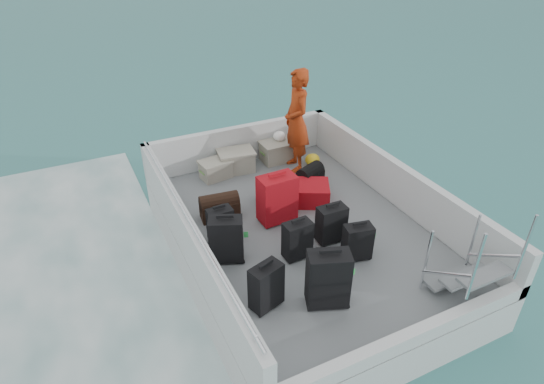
{
  "coord_description": "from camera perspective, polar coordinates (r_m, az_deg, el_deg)",
  "views": [
    {
      "loc": [
        -2.84,
        -4.81,
        4.69
      ],
      "look_at": [
        -0.23,
        0.56,
        1.0
      ],
      "focal_mm": 30.0,
      "sensor_mm": 36.0,
      "label": 1
    }
  ],
  "objects": [
    {
      "name": "yellow_bag",
      "position": [
        8.58,
        5.09,
        4.08
      ],
      "size": [
        0.28,
        0.26,
        0.22
      ],
      "primitive_type": "ellipsoid",
      "color": "yellow",
      "rests_on": "deck"
    },
    {
      "name": "suitcase_3",
      "position": [
        5.49,
        7.04,
        -10.88
      ],
      "size": [
        0.57,
        0.45,
        0.76
      ],
      "primitive_type": "cube",
      "rotation": [
        0.0,
        0.0,
        -0.36
      ],
      "color": "black",
      "rests_on": "deck"
    },
    {
      "name": "crate_0",
      "position": [
        8.16,
        -7.07,
        2.76
      ],
      "size": [
        0.56,
        0.42,
        0.31
      ],
      "primitive_type": "cube",
      "rotation": [
        0.0,
        0.0,
        0.14
      ],
      "color": "#9E9A89",
      "rests_on": "deck"
    },
    {
      "name": "suitcase_0",
      "position": [
        5.46,
        -0.72,
        -11.86
      ],
      "size": [
        0.44,
        0.33,
        0.61
      ],
      "primitive_type": "cube",
      "rotation": [
        0.0,
        0.0,
        0.31
      ],
      "color": "black",
      "rests_on": "deck"
    },
    {
      "name": "ferry_hull",
      "position": [
        7.11,
        3.64,
        -6.54
      ],
      "size": [
        3.6,
        5.0,
        0.6
      ],
      "primitive_type": "cube",
      "color": "silver",
      "rests_on": "ground"
    },
    {
      "name": "crate_2",
      "position": [
        8.78,
        0.93,
        5.32
      ],
      "size": [
        0.62,
        0.49,
        0.34
      ],
      "primitive_type": "cube",
      "rotation": [
        0.0,
        0.0,
        0.2
      ],
      "color": "#9E9A89",
      "rests_on": "deck"
    },
    {
      "name": "deck_fittings",
      "position": [
        6.63,
        7.8,
        -2.53
      ],
      "size": [
        3.6,
        5.0,
        0.9
      ],
      "color": "silver",
      "rests_on": "deck"
    },
    {
      "name": "suitcase_1",
      "position": [
        6.13,
        -5.76,
        -6.03
      ],
      "size": [
        0.51,
        0.41,
        0.67
      ],
      "primitive_type": "cube",
      "rotation": [
        0.0,
        0.0,
        -0.4
      ],
      "color": "black",
      "rests_on": "deck"
    },
    {
      "name": "crate_3",
      "position": [
        8.68,
        0.68,
        5.05
      ],
      "size": [
        0.6,
        0.42,
        0.36
      ],
      "primitive_type": "cube",
      "rotation": [
        0.0,
        0.0,
        0.01
      ],
      "color": "#9E9A89",
      "rests_on": "deck"
    },
    {
      "name": "ground",
      "position": [
        7.3,
        3.56,
        -8.39
      ],
      "size": [
        160.0,
        160.0,
        0.0
      ],
      "primitive_type": "plane",
      "color": "#1B5F5B",
      "rests_on": "ground"
    },
    {
      "name": "duffel_0",
      "position": [
        7.08,
        -6.58,
        -2.06
      ],
      "size": [
        0.62,
        0.37,
        0.32
      ],
      "primitive_type": null,
      "rotation": [
        0.0,
        0.0,
        -0.11
      ],
      "color": "black",
      "rests_on": "deck"
    },
    {
      "name": "suitcase_2",
      "position": [
        6.55,
        -6.48,
        -4.1
      ],
      "size": [
        0.36,
        0.23,
        0.52
      ],
      "primitive_type": "cube",
      "rotation": [
        0.0,
        0.0,
        0.04
      ],
      "color": "black",
      "rests_on": "deck"
    },
    {
      "name": "duffel_2",
      "position": [
        7.85,
        4.77,
        1.69
      ],
      "size": [
        0.55,
        0.46,
        0.32
      ],
      "primitive_type": null,
      "rotation": [
        0.0,
        0.0,
        0.41
      ],
      "color": "black",
      "rests_on": "deck"
    },
    {
      "name": "suitcase_7",
      "position": [
        6.52,
        7.44,
        -4.05
      ],
      "size": [
        0.41,
        0.24,
        0.57
      ],
      "primitive_type": "cube",
      "rotation": [
        0.0,
        0.0,
        -0.02
      ],
      "color": "black",
      "rests_on": "deck"
    },
    {
      "name": "crate_1",
      "position": [
        8.34,
        -4.5,
        3.84
      ],
      "size": [
        0.66,
        0.5,
        0.37
      ],
      "primitive_type": "cube",
      "rotation": [
        0.0,
        0.0,
        -0.13
      ],
      "color": "#9E9A89",
      "rests_on": "deck"
    },
    {
      "name": "suitcase_4",
      "position": [
        6.19,
        3.21,
        -6.08
      ],
      "size": [
        0.39,
        0.24,
        0.57
      ],
      "primitive_type": "cube",
      "rotation": [
        0.0,
        0.0,
        0.05
      ],
      "color": "black",
      "rests_on": "deck"
    },
    {
      "name": "duffel_1",
      "position": [
        7.44,
        -0.29,
        -0.03
      ],
      "size": [
        0.47,
        0.41,
        0.32
      ],
      "primitive_type": null,
      "rotation": [
        0.0,
        0.0,
        -0.31
      ],
      "color": "black",
      "rests_on": "deck"
    },
    {
      "name": "suitcase_5",
      "position": [
        6.84,
        0.65,
        -0.9
      ],
      "size": [
        0.57,
        0.35,
        0.77
      ],
      "primitive_type": "cube",
      "rotation": [
        0.0,
        0.0,
        0.03
      ],
      "color": "#AF0D1B",
      "rests_on": "deck"
    },
    {
      "name": "suitcase_6",
      "position": [
        6.28,
        10.67,
        -6.25
      ],
      "size": [
        0.42,
        0.3,
        0.53
      ],
      "primitive_type": "cube",
      "rotation": [
        0.0,
        0.0,
        -0.2
      ],
      "color": "black",
      "rests_on": "deck"
    },
    {
      "name": "passenger",
      "position": [
        8.11,
        3.11,
        8.88
      ],
      "size": [
        0.55,
        0.75,
        1.86
      ],
      "primitive_type": "imported",
      "rotation": [
        0.0,
        0.0,
        -1.74
      ],
      "color": "#E04215",
      "rests_on": "deck"
    },
    {
      "name": "deck",
      "position": [
        6.92,
        3.72,
        -4.52
      ],
      "size": [
        3.3,
        4.7,
        0.02
      ],
      "primitive_type": "cube",
      "color": "slate",
      "rests_on": "ferry_hull"
    },
    {
      "name": "white_bag",
      "position": [
        8.67,
        0.95,
        6.84
      ],
      "size": [
        0.24,
        0.24,
        0.18
      ],
      "primitive_type": "ellipsoid",
      "color": "white",
      "rests_on": "crate_2"
    },
    {
      "name": "suitcase_8",
      "position": [
        7.44,
        4.0,
        -0.1
      ],
      "size": [
        0.97,
        0.85,
        0.32
      ],
      "primitive_type": "cube",
      "rotation": [
        0.0,
        0.0,
        1.09
      ],
      "color": "#AF0D1B",
      "rests_on": "deck"
    }
  ]
}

